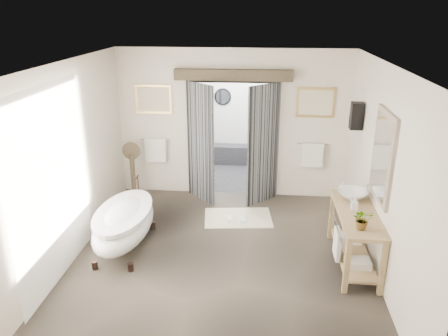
% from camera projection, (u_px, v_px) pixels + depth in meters
% --- Properties ---
extents(ground_plane, '(5.00, 5.00, 0.00)m').
position_uv_depth(ground_plane, '(220.00, 258.00, 6.66)').
color(ground_plane, brown).
extents(room_shell, '(4.52, 5.02, 2.91)m').
position_uv_depth(room_shell, '(216.00, 145.00, 5.89)').
color(room_shell, beige).
rests_on(room_shell, ground_plane).
extents(shower_room, '(2.22, 2.01, 2.51)m').
position_uv_depth(shower_room, '(238.00, 131.00, 10.07)').
color(shower_room, black).
rests_on(shower_room, ground_plane).
extents(back_wall_dressing, '(3.82, 0.70, 2.52)m').
position_uv_depth(back_wall_dressing, '(233.00, 121.00, 8.28)').
color(back_wall_dressing, black).
rests_on(back_wall_dressing, ground_plane).
extents(clawfoot_tub, '(0.82, 1.83, 0.89)m').
position_uv_depth(clawfoot_tub, '(124.00, 223.00, 6.81)').
color(clawfoot_tub, '#33211A').
rests_on(clawfoot_tub, ground_plane).
extents(vanity, '(0.57, 1.60, 0.85)m').
position_uv_depth(vanity, '(354.00, 233.00, 6.35)').
color(vanity, tan).
rests_on(vanity, ground_plane).
extents(pedestal_mirror, '(0.35, 0.23, 1.19)m').
position_uv_depth(pedestal_mirror, '(133.00, 175.00, 8.52)').
color(pedestal_mirror, '#4C402D').
rests_on(pedestal_mirror, ground_plane).
extents(rug, '(1.29, 0.94, 0.01)m').
position_uv_depth(rug, '(238.00, 218.00, 7.92)').
color(rug, beige).
rests_on(rug, ground_plane).
extents(slippers, '(0.37, 0.26, 0.05)m').
position_uv_depth(slippers, '(236.00, 219.00, 7.81)').
color(slippers, white).
rests_on(slippers, rug).
extents(basin, '(0.49, 0.49, 0.16)m').
position_uv_depth(basin, '(352.00, 195.00, 6.60)').
color(basin, white).
rests_on(basin, vanity).
extents(plant, '(0.26, 0.23, 0.28)m').
position_uv_depth(plant, '(363.00, 219.00, 5.72)').
color(plant, gray).
rests_on(plant, vanity).
extents(soap_bottle_a, '(0.09, 0.10, 0.19)m').
position_uv_depth(soap_bottle_a, '(354.00, 203.00, 6.28)').
color(soap_bottle_a, gray).
rests_on(soap_bottle_a, vanity).
extents(soap_bottle_b, '(0.17, 0.17, 0.17)m').
position_uv_depth(soap_bottle_b, '(343.00, 187.00, 6.88)').
color(soap_bottle_b, gray).
rests_on(soap_bottle_b, vanity).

